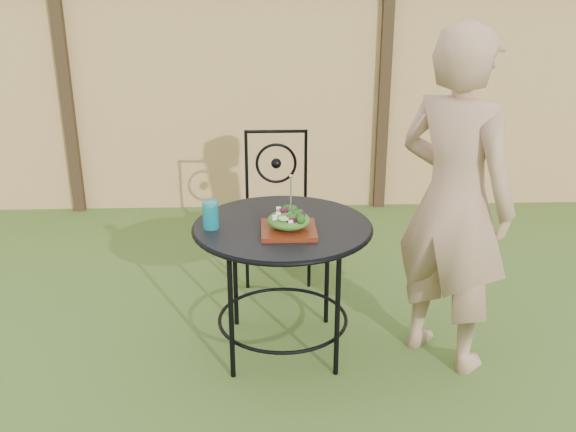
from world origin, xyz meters
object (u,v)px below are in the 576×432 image
(patio_chair, at_px, (277,201))
(salad_plate, at_px, (289,230))
(patio_table, at_px, (283,249))
(diner, at_px, (454,202))

(patio_chair, bearing_deg, salad_plate, -88.23)
(patio_table, bearing_deg, diner, -6.64)
(patio_chair, xyz_separation_m, salad_plate, (0.03, -1.09, 0.23))
(patio_chair, bearing_deg, diner, -51.81)
(patio_table, xyz_separation_m, salad_plate, (0.03, -0.11, 0.15))
(patio_chair, height_order, salad_plate, patio_chair)
(salad_plate, bearing_deg, patio_chair, 91.77)
(patio_chair, distance_m, salad_plate, 1.11)
(patio_table, xyz_separation_m, patio_chair, (-0.01, 0.98, -0.08))
(patio_table, xyz_separation_m, diner, (0.84, -0.10, 0.28))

